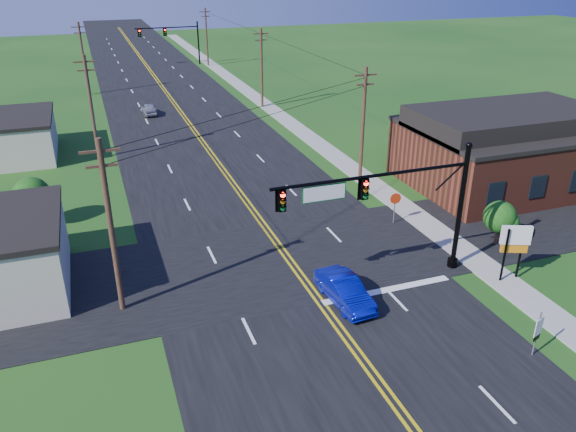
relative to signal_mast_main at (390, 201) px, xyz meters
name	(u,v)px	position (x,y,z in m)	size (l,w,h in m)	color
ground	(384,395)	(-4.34, -8.00, -4.75)	(260.00, 260.00, 0.00)	#154112
road_main	(177,110)	(-4.34, 42.00, -4.73)	(16.00, 220.00, 0.04)	black
road_cross	(286,259)	(-4.34, 4.00, -4.73)	(70.00, 10.00, 0.04)	black
sidewalk	(291,123)	(6.16, 32.00, -4.71)	(2.00, 160.00, 0.08)	gray
signal_mast_main	(390,201)	(0.00, 0.00, 0.00)	(11.30, 0.60, 7.48)	black
signal_mast_far	(171,37)	(0.10, 72.00, -0.20)	(10.98, 0.60, 7.48)	black
brick_building	(503,155)	(15.66, 10.00, -2.40)	(14.20, 11.20, 4.70)	#5D271A
utility_pole_left_a	(111,225)	(-13.84, 2.00, -0.03)	(1.80, 0.28, 9.00)	#332517
utility_pole_left_b	(91,106)	(-13.84, 27.00, -0.03)	(1.80, 0.28, 9.00)	#332517
utility_pole_left_c	(83,57)	(-13.84, 54.00, -0.03)	(1.80, 0.28, 9.00)	#332517
utility_pole_right_a	(363,124)	(5.46, 14.00, -0.03)	(1.80, 0.28, 9.00)	#332517
utility_pole_right_b	(262,67)	(5.46, 40.00, -0.03)	(1.80, 0.28, 9.00)	#332517
utility_pole_right_c	(207,36)	(5.46, 70.00, -0.03)	(1.80, 0.28, 9.00)	#332517
tree_right_back	(405,129)	(11.66, 18.00, -2.15)	(3.00, 3.00, 4.10)	#332517
shrub_corner	(500,217)	(8.66, 1.50, -2.90)	(2.00, 2.00, 2.86)	#332517
tree_left	(32,195)	(-18.34, 14.00, -2.59)	(2.40, 2.40, 3.37)	#332517
blue_car	(345,291)	(-3.00, -1.29, -4.05)	(1.48, 4.24, 1.40)	#060E92
distant_car	(149,109)	(-7.70, 40.91, -4.12)	(1.49, 3.70, 1.26)	#A8A8AC
route_sign	(538,331)	(3.16, -8.02, -3.40)	(0.56, 0.21, 2.31)	slate
stop_sign	(395,202)	(4.16, 6.28, -3.16)	(0.78, 0.15, 2.20)	slate
pylon_sign	(515,241)	(6.54, -2.27, -2.35)	(1.57, 0.80, 3.29)	black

